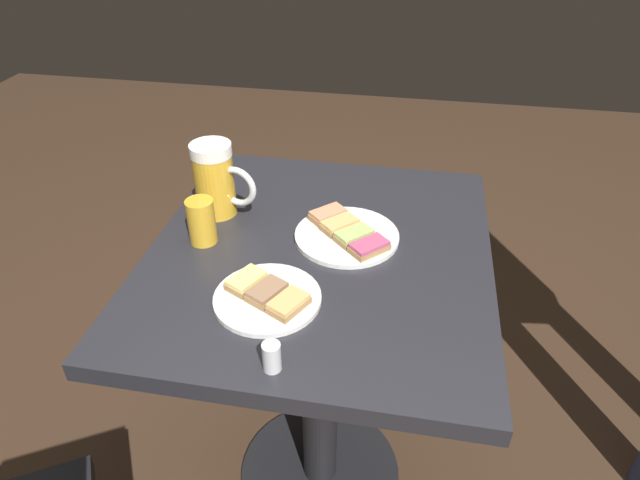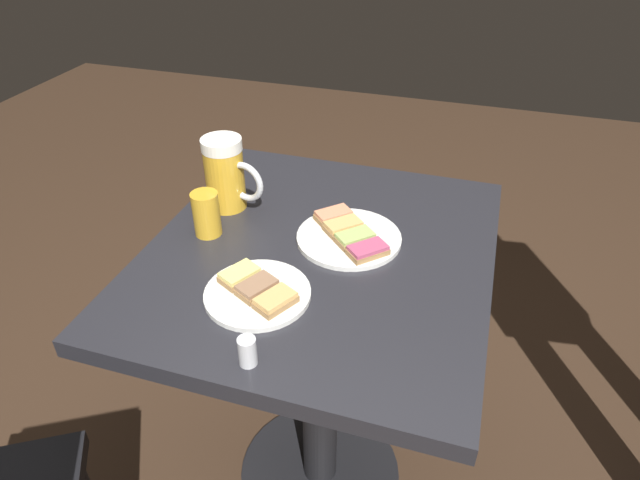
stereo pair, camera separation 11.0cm
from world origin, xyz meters
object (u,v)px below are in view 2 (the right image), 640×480
plate_near (257,292)px  beer_mug (226,174)px  beer_glass_small (206,214)px  plate_far (349,236)px  salt_shaker (247,351)px

plate_near → beer_mug: size_ratio=1.18×
plate_near → beer_mug: beer_mug is taller
plate_near → beer_glass_small: size_ratio=2.02×
plate_far → beer_mug: size_ratio=1.32×
beer_mug → plate_near: bearing=123.9°
plate_near → plate_far: same height
plate_far → beer_mug: (0.29, -0.05, 0.07)m
plate_near → beer_mug: (0.18, -0.27, 0.07)m
beer_mug → salt_shaker: beer_mug is taller
beer_mug → salt_shaker: 0.48m
plate_near → beer_glass_small: beer_glass_small is taller
beer_mug → beer_glass_small: bearing=92.2°
beer_mug → beer_glass_small: beer_mug is taller
plate_near → plate_far: bearing=-116.7°
salt_shaker → plate_near: bearing=-72.5°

